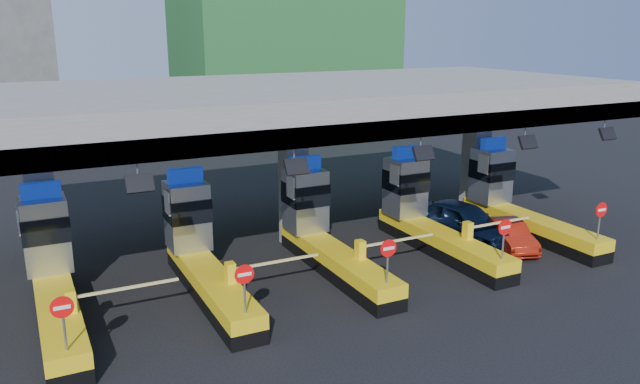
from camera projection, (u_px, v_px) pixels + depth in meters
name	position (u px, v px, depth m)	size (l,w,h in m)	color
ground	(325.00, 266.00, 25.05)	(120.00, 120.00, 0.00)	black
toll_canopy	(294.00, 105.00, 25.96)	(28.00, 12.09, 7.00)	slate
toll_lane_far_left	(52.00, 273.00, 20.63)	(4.43, 8.00, 4.16)	black
toll_lane_left	(200.00, 250.00, 22.78)	(4.43, 8.00, 4.16)	black
toll_lane_center	(322.00, 231.00, 24.93)	(4.43, 8.00, 4.16)	black
toll_lane_right	(424.00, 214.00, 27.09)	(4.43, 8.00, 4.16)	black
toll_lane_far_right	(512.00, 201.00, 29.24)	(4.43, 8.00, 4.16)	black
van	(462.00, 221.00, 27.88)	(2.07, 5.15, 1.75)	black
red_car	(509.00, 235.00, 26.88)	(1.29, 3.70, 1.22)	#9D1B0C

